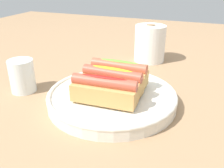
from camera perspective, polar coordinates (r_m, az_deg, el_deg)
The scene contains 7 objects.
ground_plane at distance 0.62m, azimuth 1.30°, elevation -5.03°, with size 2.40×2.40×0.00m, color #9E7A56.
serving_bowl at distance 0.62m, azimuth 0.00°, elevation -2.96°, with size 0.32×0.32×0.03m.
hotdog_front at distance 0.56m, azimuth -1.81°, elevation -1.50°, with size 0.15×0.06×0.06m.
hotdog_back at distance 0.61m, azimuth 0.00°, elevation 0.68°, with size 0.15×0.06×0.06m.
hotdog_side at distance 0.65m, azimuth 1.55°, elevation 2.54°, with size 0.15×0.05×0.06m.
water_glass at distance 0.72m, azimuth -19.89°, elevation 1.55°, with size 0.07×0.07×0.09m.
paper_towel_roll at distance 0.92m, azimuth 8.67°, elevation 9.20°, with size 0.11×0.11×0.13m.
Camera 1 is at (0.18, -0.51, 0.31)m, focal length 39.83 mm.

